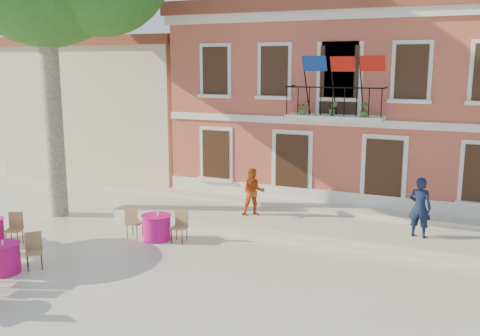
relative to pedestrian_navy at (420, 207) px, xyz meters
name	(u,v)px	position (x,y,z in m)	size (l,w,h in m)	color
ground	(206,266)	(-4.98, -3.80, -1.18)	(90.00, 90.00, 0.00)	beige
main_building	(361,101)	(-2.98, 6.19, 2.60)	(13.50, 9.59, 7.50)	#CA4E49
neighbor_west	(137,104)	(-14.48, 7.20, 2.03)	(9.40, 9.40, 6.40)	beige
terrace	(323,224)	(-2.98, 0.60, -1.03)	(14.00, 3.40, 0.30)	silver
pedestrian_navy	(420,207)	(0.00, 0.00, 0.00)	(0.65, 0.42, 1.77)	#101A37
pedestrian_orange	(253,192)	(-5.24, 0.14, -0.09)	(0.77, 0.60, 1.59)	#C64D17
cafe_table_0	(3,257)	(-9.51, -6.30, -0.76)	(1.82, 1.80, 0.95)	#EF167C
cafe_table_3	(157,226)	(-7.32, -2.50, -0.76)	(1.95, 0.90, 0.95)	#EF167C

